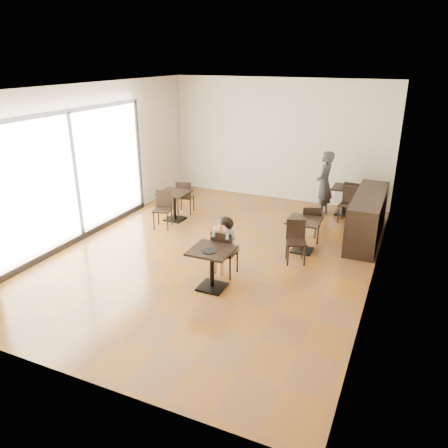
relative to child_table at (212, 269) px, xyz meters
The scene contains 23 objects.
floor 1.46m from the child_table, 112.56° to the left, with size 6.00×8.00×0.01m, color brown.
ceiling 3.17m from the child_table, 112.56° to the left, with size 6.00×8.00×0.01m, color white.
wall_back 5.47m from the child_table, 95.83° to the left, with size 6.00×0.01×3.20m, color beige.
wall_front 3.01m from the child_table, 101.36° to the right, with size 6.00×0.01×3.20m, color beige.
wall_left 3.97m from the child_table, 159.79° to the left, with size 0.01×8.00×3.20m, color beige.
wall_right 3.04m from the child_table, 27.95° to the left, with size 0.01×8.00×3.20m, color beige.
storefront_window 3.75m from the child_table, 167.10° to the left, with size 0.04×4.50×2.60m, color white.
child_table is the anchor object (origin of this frame).
child_chair 0.55m from the child_table, 90.00° to the left, with size 0.39×0.39×0.88m, color black, non-canonical shape.
child 0.58m from the child_table, 90.00° to the left, with size 0.39×0.55×1.10m, color gray, non-canonical shape.
plate 0.39m from the child_table, 90.00° to the right, with size 0.25×0.25×0.01m, color black.
pizza_slice 0.69m from the child_table, 90.00° to the left, with size 0.26×0.20×0.06m, color tan, non-canonical shape.
adult_patron 4.52m from the child_table, 78.08° to the left, with size 0.59×0.38×1.61m, color #323237.
cafe_table_mid 2.34m from the child_table, 64.01° to the left, with size 0.64×0.64×0.68m, color black, non-canonical shape.
cafe_table_left 3.45m from the child_table, 130.52° to the left, with size 0.66×0.66×0.70m, color black, non-canonical shape.
cafe_table_back 4.92m from the child_table, 73.13° to the left, with size 0.66×0.66×0.70m, color black, non-canonical shape.
chair_mid_a 2.85m from the child_table, 68.86° to the left, with size 0.37×0.37×0.82m, color black, non-canonical shape.
chair_mid_b 1.87m from the child_table, 56.59° to the left, with size 0.37×0.37×0.82m, color black, non-canonical shape.
chair_left_a 3.88m from the child_table, 125.24° to the left, with size 0.38×0.38×0.85m, color black, non-canonical shape.
chair_left_b 3.05m from the child_table, 137.25° to the left, with size 0.38×0.38×0.85m, color black, non-canonical shape.
chair_back_a 5.05m from the child_table, 71.92° to the left, with size 0.38×0.38×0.84m, color black, non-canonical shape.
chair_back_b 4.44m from the child_table, 69.31° to the left, with size 0.38×0.38×0.84m, color black, non-canonical shape.
service_counter 3.92m from the child_table, 57.46° to the left, with size 0.60×2.40×1.00m, color black.
Camera 1 is at (3.40, -7.23, 3.74)m, focal length 35.00 mm.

